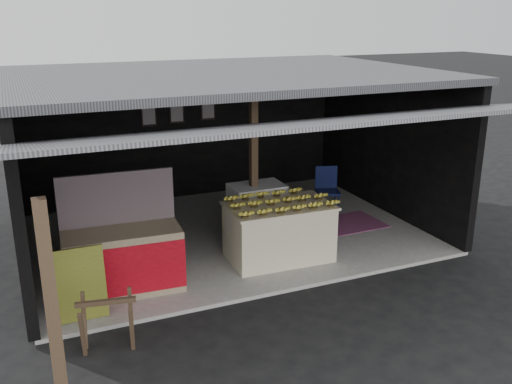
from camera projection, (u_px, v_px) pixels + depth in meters
name	position (u px, v px, depth m)	size (l,w,h in m)	color
ground	(285.00, 293.00, 8.48)	(80.00, 80.00, 0.00)	black
concrete_slab	(226.00, 234.00, 10.66)	(7.00, 5.00, 0.06)	gray
shophouse	(219.00, 121.00, 10.30)	(7.40, 7.29, 3.02)	black
banana_table	(279.00, 232.00, 9.40)	(1.75, 1.12, 0.95)	white
banana_pile	(279.00, 199.00, 9.23)	(1.58, 0.95, 0.19)	yellow
white_crate	(257.00, 213.00, 10.13)	(0.94, 0.64, 1.04)	white
neighbor_stall	(123.00, 258.00, 8.30)	(1.72, 0.85, 1.73)	#998466
green_signboard	(80.00, 284.00, 7.54)	(0.66, 0.04, 0.99)	black
sawhorse	(107.00, 319.00, 6.93)	(0.72, 0.71, 0.69)	#463323
water_barrel	(314.00, 235.00, 9.91)	(0.32, 0.32, 0.47)	#0D1493
plastic_chair	(327.00, 186.00, 11.54)	(0.57, 0.57, 0.95)	#0A1139
magenta_rug	(343.00, 224.00, 11.04)	(1.50, 1.00, 0.01)	#761A59
picture_frames	(178.00, 113.00, 12.11)	(1.62, 0.04, 0.46)	black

